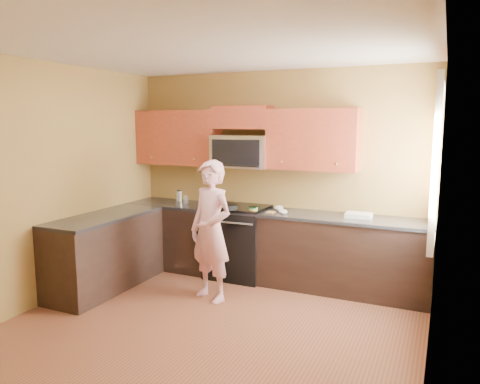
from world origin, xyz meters
The scene contains 27 objects.
floor centered at (0.00, 0.00, 0.00)m, with size 4.00×4.00×0.00m, color brown.
ceiling centered at (0.00, 0.00, 2.70)m, with size 4.00×4.00×0.00m, color white.
wall_back centered at (0.00, 2.00, 1.35)m, with size 4.00×4.00×0.00m, color olive.
wall_front centered at (0.00, -2.00, 1.35)m, with size 4.00×4.00×0.00m, color olive.
wall_left centered at (-2.00, 0.00, 1.35)m, with size 4.00×4.00×0.00m, color olive.
wall_right centered at (2.00, 0.00, 1.35)m, with size 4.00×4.00×0.00m, color olive.
cabinet_back_run centered at (0.00, 1.70, 0.44)m, with size 4.00×0.60×0.88m, color black.
cabinet_left_run centered at (-1.70, 0.60, 0.44)m, with size 0.60×1.60×0.88m, color black.
countertop_back centered at (0.00, 1.69, 0.90)m, with size 4.00×0.62×0.04m, color black.
countertop_left centered at (-1.69, 0.60, 0.90)m, with size 0.62×1.60×0.04m, color black.
stove centered at (-0.40, 1.68, 0.47)m, with size 0.76×0.65×0.95m, color black, non-canonical shape.
microwave centered at (-0.40, 1.80, 1.45)m, with size 0.76×0.40×0.42m, color silver, non-canonical shape.
upper_cab_left centered at (-1.39, 1.83, 1.45)m, with size 1.22×0.33×0.75m, color maroon, non-canonical shape.
upper_cab_right centered at (0.54, 1.83, 1.45)m, with size 1.12×0.33×0.75m, color maroon, non-canonical shape.
upper_cab_over_mw centered at (-0.40, 1.83, 2.10)m, with size 0.76×0.33×0.30m, color maroon.
window centered at (1.98, 1.20, 1.65)m, with size 0.06×1.06×1.66m, color white, non-canonical shape.
woman centered at (-0.35, 0.82, 0.81)m, with size 0.59×0.39×1.61m, color pink.
frying_pan centered at (-0.43, 1.43, 0.95)m, with size 0.27×0.47×0.06m, color black, non-canonical shape.
butter_tub centered at (-0.11, 1.50, 0.92)m, with size 0.12×0.12×0.08m, color yellow, non-canonical shape.
toast_slice centered at (0.10, 1.56, 0.93)m, with size 0.11×0.11×0.01m, color #B27F47.
napkin_a centered at (0.27, 1.55, 0.95)m, with size 0.11×0.12×0.06m, color silver.
napkin_b centered at (0.14, 1.75, 0.95)m, with size 0.12×0.13×0.07m, color silver.
dish_towel centered at (1.15, 1.74, 0.95)m, with size 0.30×0.24×0.05m, color white.
travel_mug centered at (-1.41, 1.86, 0.92)m, with size 0.07×0.07×0.16m, color silver, non-canonical shape.
glass_a centered at (-1.03, 1.85, 0.98)m, with size 0.07×0.07×0.12m, color silver.
glass_b centered at (-1.39, 1.79, 0.98)m, with size 0.07×0.07×0.12m, color silver.
glass_c centered at (-1.20, 1.69, 0.98)m, with size 0.07×0.07×0.12m, color silver.
Camera 1 is at (2.06, -3.70, 2.02)m, focal length 34.31 mm.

